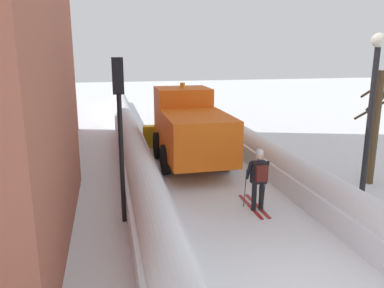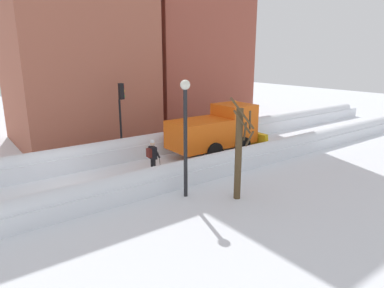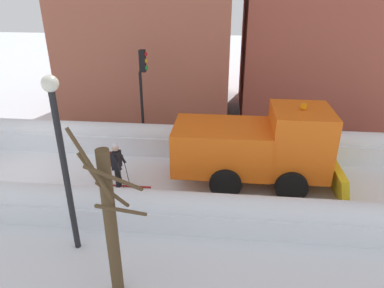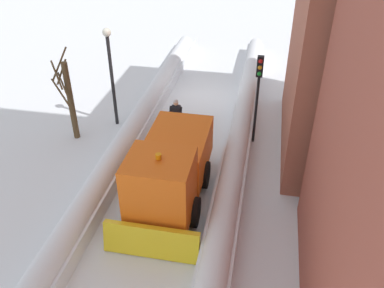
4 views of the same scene
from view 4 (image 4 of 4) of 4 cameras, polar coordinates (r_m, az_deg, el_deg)
name	(u,v)px [view 4 (image 4 of 4)]	position (r m, az deg, el deg)	size (l,w,h in m)	color
ground_plane	(156,219)	(15.20, -5.02, -10.43)	(80.00, 80.00, 0.00)	white
snowbank_left	(224,216)	(14.44, 4.56, -10.05)	(1.10, 36.00, 1.26)	white
snowbank_right	(91,200)	(15.62, -14.01, -7.63)	(1.10, 36.00, 1.11)	white
plow_truck	(170,170)	(15.02, -3.09, -3.59)	(3.20, 5.98, 3.12)	orange
skier	(176,114)	(19.50, -2.24, 4.19)	(0.62, 1.80, 1.81)	black
traffic_light_pole	(258,84)	(18.00, 9.29, 8.31)	(0.28, 0.42, 4.28)	black
street_lamp	(111,65)	(19.71, -11.35, 10.74)	(0.40, 0.40, 4.90)	black
bare_tree_near	(70,99)	(19.41, -16.79, 6.10)	(1.08, 1.39, 4.31)	#4E3B24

